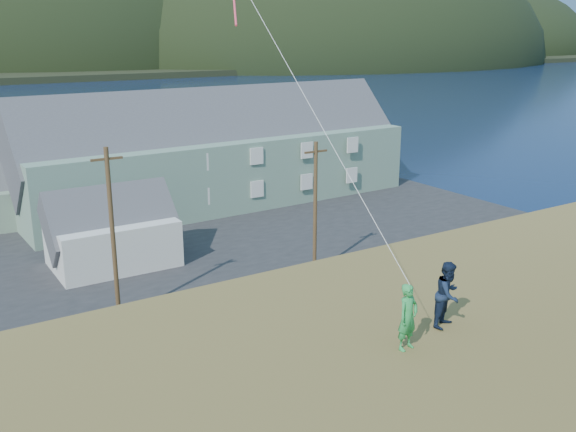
# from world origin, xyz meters

# --- Properties ---
(ground) EXTENTS (900.00, 900.00, 0.00)m
(ground) POSITION_xyz_m (0.00, 0.00, 0.00)
(ground) COLOR #0A1638
(ground) RESTS_ON ground
(grass_strip) EXTENTS (110.00, 8.00, 0.10)m
(grass_strip) POSITION_xyz_m (0.00, -2.00, 0.05)
(grass_strip) COLOR #4C3D19
(grass_strip) RESTS_ON ground
(waterfront_lot) EXTENTS (72.00, 36.00, 0.12)m
(waterfront_lot) POSITION_xyz_m (0.00, 17.00, 0.06)
(waterfront_lot) COLOR #28282B
(waterfront_lot) RESTS_ON ground
(lodge) EXTENTS (35.25, 10.97, 12.29)m
(lodge) POSITION_xyz_m (15.82, 20.76, 4.72)
(lodge) COLOR slate
(lodge) RESTS_ON waterfront_lot
(shed_white) EXTENTS (8.05, 5.40, 6.42)m
(shed_white) POSITION_xyz_m (2.60, 9.84, 2.47)
(shed_white) COLOR silver
(shed_white) RESTS_ON waterfront_lot
(shed_palegreen_far) EXTENTS (10.41, 6.62, 6.64)m
(shed_palegreen_far) POSITION_xyz_m (-0.31, 23.43, 2.55)
(shed_palegreen_far) COLOR gray
(shed_palegreen_far) RESTS_ON waterfront_lot
(utility_poles) EXTENTS (30.85, 0.24, 9.59)m
(utility_poles) POSITION_xyz_m (-2.29, 1.50, 4.67)
(utility_poles) COLOR #47331E
(utility_poles) RESTS_ON waterfront_lot
(kite_flyer_green) EXTENTS (0.68, 0.51, 1.71)m
(kite_flyer_green) POSITION_xyz_m (1.29, -18.97, 8.06)
(kite_flyer_green) COLOR green
(kite_flyer_green) RESTS_ON hillside
(kite_flyer_navy) EXTENTS (1.06, 0.95, 1.81)m
(kite_flyer_navy) POSITION_xyz_m (3.09, -18.57, 8.11)
(kite_flyer_navy) COLOR #15213A
(kite_flyer_navy) RESTS_ON hillside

